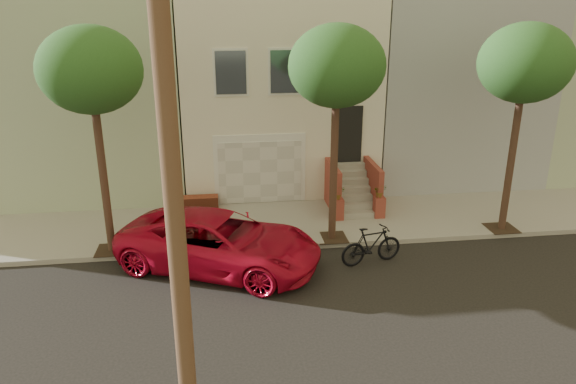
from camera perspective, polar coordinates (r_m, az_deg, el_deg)
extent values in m
plane|color=black|center=(13.14, 3.83, -12.72)|extent=(90.00, 90.00, 0.00)
cube|color=gray|center=(17.78, 0.50, -3.31)|extent=(40.00, 3.70, 0.15)
cube|color=beige|center=(22.42, -1.60, 11.06)|extent=(7.00, 8.00, 7.00)
cube|color=#9EAE8C|center=(22.75, -19.17, 10.12)|extent=(6.50, 8.00, 7.00)
cube|color=gray|center=(24.09, 15.02, 11.02)|extent=(6.50, 8.00, 7.00)
cube|color=#9EAE8C|center=(27.22, 28.00, 10.36)|extent=(6.50, 8.00, 7.00)
cube|color=silver|center=(18.98, -2.97, 2.44)|extent=(3.20, 0.12, 2.50)
cube|color=silver|center=(18.95, -2.95, 2.10)|extent=(2.90, 0.06, 2.20)
cube|color=gray|center=(17.66, -2.40, -3.20)|extent=(3.20, 3.70, 0.02)
cube|color=brown|center=(18.98, -9.47, -1.11)|extent=(1.40, 0.45, 0.44)
cube|color=black|center=(19.11, 6.33, 6.04)|extent=(1.00, 0.06, 2.00)
cube|color=#3F4751|center=(18.17, -6.05, 12.41)|extent=(1.00, 0.06, 1.40)
cube|color=silver|center=(18.19, -6.05, 12.42)|extent=(1.15, 0.05, 1.55)
cube|color=#3F4751|center=(18.30, -0.27, 12.57)|extent=(1.00, 0.06, 1.40)
cube|color=silver|center=(18.32, -0.28, 12.58)|extent=(1.15, 0.05, 1.55)
cube|color=#3F4751|center=(18.62, 5.37, 12.61)|extent=(1.00, 0.06, 1.40)
cube|color=silver|center=(18.64, 5.35, 12.62)|extent=(1.15, 0.05, 1.55)
cube|color=gray|center=(18.16, 7.38, -2.38)|extent=(1.20, 0.28, 0.20)
cube|color=gray|center=(18.34, 7.19, -1.47)|extent=(1.20, 0.28, 0.20)
cube|color=gray|center=(18.52, 7.00, -0.59)|extent=(1.20, 0.28, 0.20)
cube|color=gray|center=(18.71, 6.82, 0.28)|extent=(1.20, 0.28, 0.20)
cube|color=gray|center=(18.90, 6.64, 1.14)|extent=(1.20, 0.28, 0.20)
cube|color=gray|center=(19.09, 6.46, 1.97)|extent=(1.20, 0.28, 0.20)
cube|color=gray|center=(19.29, 6.29, 2.79)|extent=(1.20, 0.28, 0.20)
cube|color=brown|center=(18.52, 4.73, 0.48)|extent=(0.18, 1.96, 1.60)
cube|color=brown|center=(18.85, 8.89, 0.66)|extent=(0.18, 1.96, 1.60)
cube|color=brown|center=(17.87, 5.28, -1.81)|extent=(0.35, 0.35, 0.70)
imported|color=#214C1B|center=(17.67, 5.33, -0.07)|extent=(0.40, 0.35, 0.45)
cube|color=brown|center=(18.22, 9.58, -1.58)|extent=(0.35, 0.35, 0.70)
imported|color=#214C1B|center=(18.02, 9.68, 0.13)|extent=(0.41, 0.35, 0.45)
cube|color=#2D2116|center=(16.59, -18.03, -5.82)|extent=(0.90, 0.90, 0.02)
cylinder|color=#3D261C|center=(15.83, -18.82, 1.04)|extent=(0.22, 0.22, 4.20)
ellipsoid|color=#214C1B|center=(15.19, -20.11, 12.00)|extent=(2.70, 2.57, 2.29)
cube|color=#2D2116|center=(16.61, 4.63, -4.81)|extent=(0.90, 0.90, 0.02)
cylinder|color=#3D261C|center=(15.85, 4.84, 2.09)|extent=(0.22, 0.22, 4.20)
ellipsoid|color=#214C1B|center=(15.21, 5.17, 13.10)|extent=(2.70, 2.57, 2.29)
cube|color=#2D2116|center=(18.50, 21.57, -3.56)|extent=(0.90, 0.90, 0.02)
cylinder|color=#3D261C|center=(17.83, 22.40, 2.64)|extent=(0.22, 0.22, 4.20)
ellipsoid|color=#214C1B|center=(17.26, 23.74, 12.35)|extent=(2.70, 2.57, 2.29)
cylinder|color=#4F3424|center=(7.95, -12.38, 4.34)|extent=(0.30, 0.30, 10.00)
imported|color=#B70A25|center=(14.94, -7.19, -5.25)|extent=(6.11, 4.63, 1.54)
imported|color=black|center=(15.32, 8.79, -5.56)|extent=(1.92, 0.93, 1.11)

